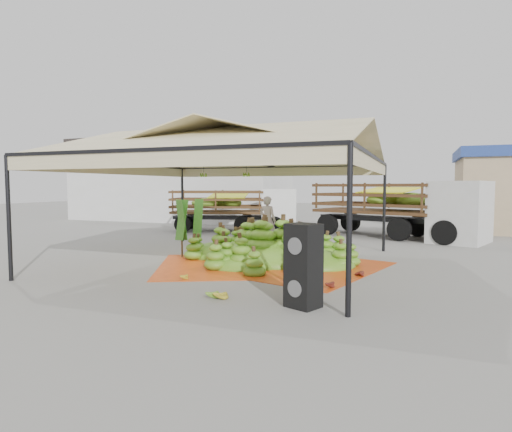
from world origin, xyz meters
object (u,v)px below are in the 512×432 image
at_px(truck_left, 240,205).
at_px(speaker_stack, 303,266).
at_px(vendor, 268,221).
at_px(truck_right, 403,203).
at_px(banana_heap, 269,240).

bearing_deg(truck_left, speaker_stack, -77.94).
xyz_separation_m(vendor, truck_left, (-2.99, 4.29, 0.36)).
relative_size(truck_left, truck_right, 0.86).
relative_size(vendor, truck_right, 0.25).
bearing_deg(banana_heap, truck_right, 63.97).
bearing_deg(vendor, banana_heap, 121.10).
xyz_separation_m(vendor, truck_right, (4.80, 4.13, 0.58)).
bearing_deg(speaker_stack, banana_heap, 140.28).
xyz_separation_m(truck_left, truck_right, (7.79, -0.17, 0.22)).
bearing_deg(banana_heap, vendor, 109.80).
relative_size(banana_heap, truck_left, 0.89).
relative_size(speaker_stack, vendor, 0.83).
distance_m(speaker_stack, vendor, 8.55).
bearing_deg(speaker_stack, truck_left, 141.78).
relative_size(speaker_stack, truck_left, 0.24).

